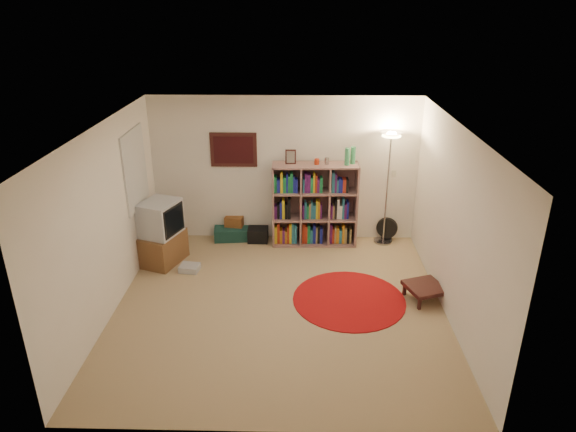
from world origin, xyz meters
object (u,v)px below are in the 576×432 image
floor_lamp (390,152)px  tv_stand (162,234)px  side_table (425,288)px  floor_fan (387,229)px  suitcase (234,232)px  bookshelf (313,206)px

floor_lamp → tv_stand: bearing=-167.3°
side_table → floor_fan: bearing=97.0°
tv_stand → floor_lamp: bearing=32.6°
floor_fan → suitcase: (-2.70, 0.02, -0.10)m
floor_fan → side_table: floor_fan is taller
bookshelf → floor_fan: size_ratio=4.09×
bookshelf → side_table: bookshelf is taller
bookshelf → floor_lamp: (1.23, 0.05, 0.94)m
suitcase → side_table: (2.94, -1.96, 0.08)m
tv_stand → side_table: size_ratio=1.65×
side_table → floor_lamp: bearing=99.3°
suitcase → side_table: bearing=-40.0°
suitcase → floor_lamp: bearing=-8.6°
floor_lamp → floor_fan: 1.42m
suitcase → bookshelf: bearing=-12.7°
bookshelf → suitcase: bearing=172.0°
bookshelf → suitcase: 1.52m
tv_stand → suitcase: (1.01, 0.93, -0.39)m
bookshelf → tv_stand: 2.53m
tv_stand → floor_fan: bearing=33.6°
floor_lamp → bookshelf: bearing=-177.8°
floor_fan → side_table: (0.24, -1.93, -0.02)m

